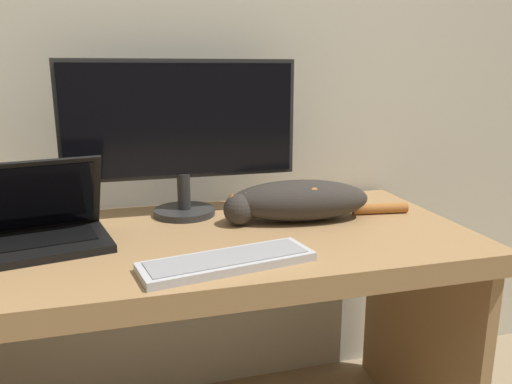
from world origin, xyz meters
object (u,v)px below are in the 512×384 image
(monitor, at_px, (182,130))
(external_keyboard, at_px, (228,261))
(cat, at_px, (297,200))
(laptop, at_px, (35,230))

(monitor, height_order, external_keyboard, monitor)
(external_keyboard, bearing_deg, cat, 36.60)
(cat, bearing_deg, monitor, 162.38)
(external_keyboard, distance_m, cat, 0.41)
(laptop, distance_m, cat, 0.72)
(monitor, bearing_deg, external_keyboard, -84.70)
(monitor, height_order, cat, monitor)
(monitor, relative_size, laptop, 1.81)
(monitor, bearing_deg, cat, -24.65)
(monitor, xyz_separation_m, external_keyboard, (0.04, -0.44, -0.25))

